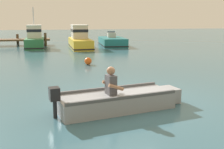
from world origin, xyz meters
TOP-DOWN VIEW (x-y plane):
  - ground_plane at (0.00, 0.00)m, footprint 120.00×120.00m
  - rowboat_with_person at (-0.61, -0.78)m, footprint 3.72×1.65m
  - moored_boat_green at (-3.77, 16.81)m, footprint 1.63×4.52m
  - moored_boat_yellow at (0.04, 15.59)m, footprint 1.70×5.28m
  - moored_boat_teal at (3.17, 16.75)m, footprint 2.33×4.58m
  - mooring_buoy at (-0.44, 6.69)m, footprint 0.39×0.39m

SIDE VIEW (x-z plane):
  - ground_plane at x=0.00m, z-range 0.00..0.00m
  - mooring_buoy at x=-0.44m, z-range 0.00..0.39m
  - rowboat_with_person at x=-0.61m, z-range -0.34..0.85m
  - moored_boat_teal at x=3.17m, z-range -0.31..1.04m
  - moored_boat_green at x=-3.77m, z-range -1.00..2.45m
  - moored_boat_yellow at x=0.04m, z-range -0.26..1.71m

